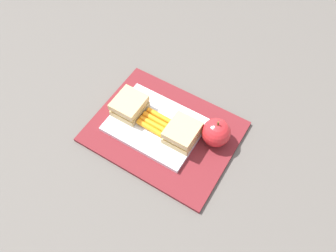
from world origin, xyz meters
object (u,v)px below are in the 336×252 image
object	(u,v)px
food_tray	(155,125)
apple	(216,133)
sandwich_half_left	(129,106)
sandwich_half_right	(182,133)
carrot_sticks_bundle	(155,122)

from	to	relation	value
food_tray	apple	xyz separation A→B (m)	(0.15, 0.04, 0.03)
food_tray	sandwich_half_left	xyz separation A→B (m)	(-0.08, 0.00, 0.03)
sandwich_half_left	sandwich_half_right	world-z (taller)	same
sandwich_half_right	carrot_sticks_bundle	size ratio (longest dim) A/B	1.02
carrot_sticks_bundle	apple	world-z (taller)	apple
carrot_sticks_bundle	sandwich_half_left	bearing A→B (deg)	179.65
sandwich_half_left	apple	world-z (taller)	apple
food_tray	sandwich_half_left	bearing A→B (deg)	180.00
carrot_sticks_bundle	sandwich_half_right	bearing A→B (deg)	0.34
food_tray	sandwich_half_left	distance (m)	0.08
sandwich_half_right	carrot_sticks_bundle	bearing A→B (deg)	-179.66
food_tray	apple	size ratio (longest dim) A/B	2.80
carrot_sticks_bundle	apple	distance (m)	0.16
sandwich_half_left	apple	size ratio (longest dim) A/B	0.97
food_tray	sandwich_half_right	bearing A→B (deg)	0.00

